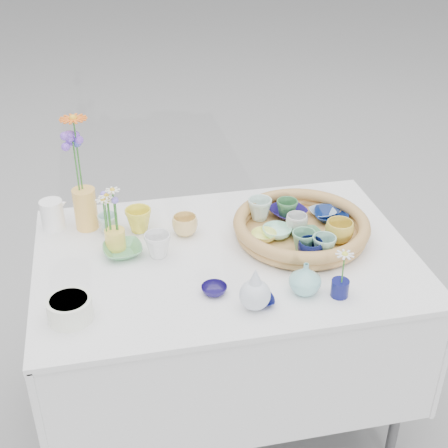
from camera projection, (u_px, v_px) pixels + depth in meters
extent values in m
plane|color=gray|center=(225.00, 413.00, 2.48)|extent=(80.00, 80.00, 0.00)
imported|color=#160E51|center=(288.00, 212.00, 2.26)|extent=(0.17, 0.17, 0.03)
imported|color=#0A1D55|center=(331.00, 216.00, 2.24)|extent=(0.15, 0.15, 0.03)
imported|color=gold|center=(339.00, 232.00, 2.11)|extent=(0.10, 0.10, 0.08)
imported|color=#4C865C|center=(307.00, 236.00, 2.13)|extent=(0.11, 0.11, 0.02)
imported|color=#63A47C|center=(304.00, 242.00, 2.05)|extent=(0.08, 0.08, 0.07)
imported|color=#A4E6CF|center=(277.00, 232.00, 2.15)|extent=(0.13, 0.13, 0.03)
imported|color=silver|center=(260.00, 209.00, 2.23)|extent=(0.10, 0.10, 0.08)
imported|color=silver|center=(297.00, 223.00, 2.17)|extent=(0.09, 0.09, 0.06)
imported|color=#93B2CF|center=(322.00, 213.00, 2.27)|extent=(0.11, 0.11, 0.02)
imported|color=#070D3B|center=(310.00, 249.00, 2.02)|extent=(0.09, 0.09, 0.07)
imported|color=#FFFB79|center=(264.00, 236.00, 2.13)|extent=(0.11, 0.11, 0.03)
imported|color=#88BFA7|center=(324.00, 246.00, 2.03)|extent=(0.08, 0.08, 0.07)
imported|color=#376F42|center=(287.00, 210.00, 2.24)|extent=(0.09, 0.09, 0.07)
imported|color=yellow|center=(139.00, 220.00, 2.20)|extent=(0.11, 0.11, 0.09)
imported|color=#DFBB6D|center=(185.00, 225.00, 2.18)|extent=(0.10, 0.10, 0.07)
imported|color=#5DA66C|center=(123.00, 250.00, 2.08)|extent=(0.14, 0.14, 0.03)
imported|color=silver|center=(158.00, 245.00, 2.06)|extent=(0.11, 0.11, 0.08)
imported|color=#150E49|center=(214.00, 290.00, 1.90)|extent=(0.08, 0.08, 0.02)
imported|color=#ADD1CC|center=(108.00, 223.00, 2.20)|extent=(0.08, 0.08, 0.07)
imported|color=#0C1151|center=(261.00, 301.00, 1.86)|extent=(0.08, 0.08, 0.02)
imported|color=#7FC3C0|center=(305.00, 278.00, 1.88)|extent=(0.13, 0.13, 0.10)
cylinder|color=#0E1253|center=(340.00, 288.00, 1.88)|extent=(0.07, 0.07, 0.05)
cylinder|color=#F1B552|center=(86.00, 209.00, 2.20)|extent=(0.10, 0.10, 0.15)
cylinder|color=#FFD352|center=(115.00, 239.00, 2.10)|extent=(0.09, 0.09, 0.07)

